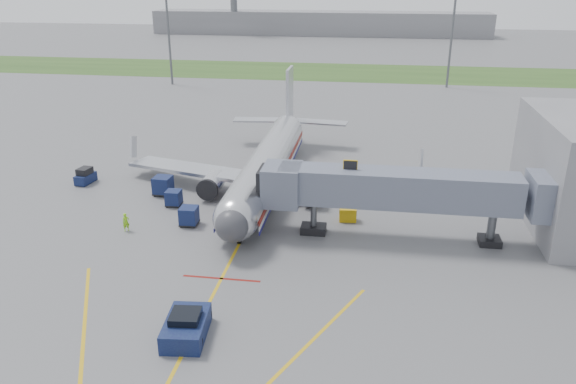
# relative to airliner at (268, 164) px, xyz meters

# --- Properties ---
(ground) EXTENTS (400.00, 400.00, 0.00)m
(ground) POSITION_rel_airliner_xyz_m (-0.00, -15.25, -2.65)
(ground) COLOR #565659
(ground) RESTS_ON ground
(grass_strip) EXTENTS (300.00, 25.00, 0.01)m
(grass_strip) POSITION_rel_airliner_xyz_m (-0.00, 74.75, -2.64)
(grass_strip) COLOR #2D4C1E
(grass_strip) RESTS_ON ground
(apron_markings) EXTENTS (21.52, 50.00, 0.01)m
(apron_markings) POSITION_rel_airliner_xyz_m (-0.00, -22.65, -2.64)
(apron_markings) COLOR gold
(apron_markings) RESTS_ON ground
(airliner) EXTENTS (32.10, 35.67, 10.25)m
(airliner) POSITION_rel_airliner_xyz_m (0.00, 0.00, 0.00)
(airliner) COLOR silver
(airliner) RESTS_ON ground
(jet_bridge) EXTENTS (25.30, 4.00, 6.90)m
(jet_bridge) POSITION_rel_airliner_xyz_m (12.86, -10.25, 1.82)
(jet_bridge) COLOR slate
(jet_bridge) RESTS_ON ground
(light_mast_left) EXTENTS (2.00, 0.44, 20.40)m
(light_mast_left) POSITION_rel_airliner_xyz_m (-30.00, 54.75, 8.13)
(light_mast_left) COLOR #595B60
(light_mast_left) RESTS_ON ground
(light_mast_right) EXTENTS (2.00, 0.44, 20.40)m
(light_mast_right) POSITION_rel_airliner_xyz_m (25.00, 59.75, 8.13)
(light_mast_right) COLOR #595B60
(light_mast_right) RESTS_ON ground
(distant_terminal) EXTENTS (120.00, 14.00, 8.00)m
(distant_terminal) POSITION_rel_airliner_xyz_m (-10.00, 154.75, 1.35)
(distant_terminal) COLOR slate
(distant_terminal) RESTS_ON ground
(pushback_tug) EXTENTS (2.89, 4.34, 1.72)m
(pushback_tug) POSITION_rel_airliner_xyz_m (-0.32, -26.53, -1.93)
(pushback_tug) COLOR #0E113D
(pushback_tug) RESTS_ON ground
(baggage_tug) EXTENTS (1.61, 2.63, 1.74)m
(baggage_tug) POSITION_rel_airliner_xyz_m (-19.92, -1.59, -1.88)
(baggage_tug) COLOR #0E113D
(baggage_tug) RESTS_ON ground
(baggage_cart_a) EXTENTS (1.47, 1.47, 1.57)m
(baggage_cart_a) POSITION_rel_airliner_xyz_m (-8.27, -6.21, -1.84)
(baggage_cart_a) COLOR #0E113D
(baggage_cart_a) RESTS_ON ground
(baggage_cart_b) EXTENTS (1.91, 1.91, 1.94)m
(baggage_cart_b) POSITION_rel_airliner_xyz_m (-10.34, -3.55, -1.66)
(baggage_cart_b) COLOR #0E113D
(baggage_cart_b) RESTS_ON ground
(baggage_cart_c) EXTENTS (1.65, 1.65, 1.72)m
(baggage_cart_c) POSITION_rel_airliner_xyz_m (-5.37, -10.34, -1.77)
(baggage_cart_c) COLOR #0E113D
(baggage_cart_c) RESTS_ON ground
(belt_loader) EXTENTS (2.04, 3.98, 1.88)m
(belt_loader) POSITION_rel_airliner_xyz_m (-2.49, 0.79, -2.18)
(belt_loader) COLOR #0E113D
(belt_loader) RESTS_ON ground
(ground_power_cart) EXTENTS (1.64, 1.18, 1.24)m
(ground_power_cart) POSITION_rel_airliner_xyz_m (8.85, -7.25, -2.03)
(ground_power_cart) COLOR #CF9F0C
(ground_power_cart) RESTS_ON ground
(ramp_worker) EXTENTS (0.73, 0.69, 1.67)m
(ramp_worker) POSITION_rel_airliner_xyz_m (-10.51, -12.39, -1.81)
(ramp_worker) COLOR #7FCE18
(ramp_worker) RESTS_ON ground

